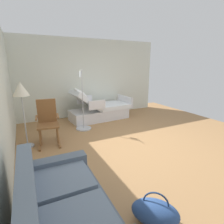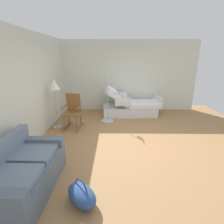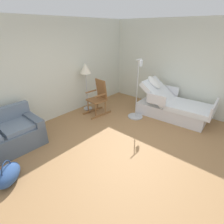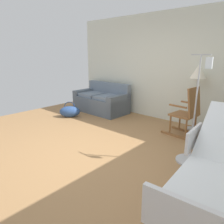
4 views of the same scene
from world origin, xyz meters
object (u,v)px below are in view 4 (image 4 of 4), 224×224
(duffel_bag, at_px, (70,111))
(iv_pole, at_px, (192,147))
(rocking_chair, at_px, (187,113))
(floor_lamp, at_px, (198,76))
(couch, at_px, (102,102))

(duffel_bag, relative_size, iv_pole, 0.37)
(rocking_chair, xyz_separation_m, duffel_bag, (-2.97, -0.78, -0.35))
(floor_lamp, xyz_separation_m, duffel_bag, (-2.94, -1.26, -1.07))
(couch, xyz_separation_m, iv_pole, (3.23, -1.24, -0.06))
(duffel_bag, bearing_deg, floor_lamp, 23.21)
(couch, bearing_deg, duffel_bag, -104.86)
(floor_lamp, height_order, duffel_bag, floor_lamp)
(couch, xyz_separation_m, duffel_bag, (-0.26, -0.99, -0.15))
(duffel_bag, distance_m, iv_pole, 3.50)
(floor_lamp, distance_m, iv_pole, 1.89)
(duffel_bag, bearing_deg, rocking_chair, 14.67)
(floor_lamp, bearing_deg, duffel_bag, -156.79)
(couch, height_order, rocking_chair, rocking_chair)
(rocking_chair, bearing_deg, duffel_bag, -165.33)
(iv_pole, bearing_deg, rocking_chair, 116.85)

